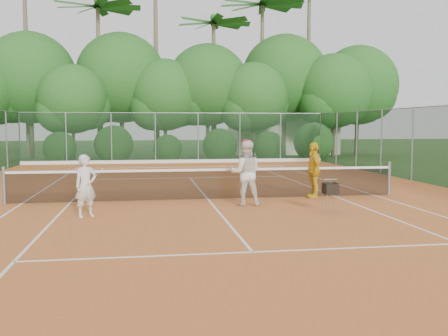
{
  "coord_description": "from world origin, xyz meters",
  "views": [
    {
      "loc": [
        -1.9,
        -15.08,
        2.33
      ],
      "look_at": [
        0.3,
        -1.2,
        1.1
      ],
      "focal_mm": 40.0,
      "sensor_mm": 36.0,
      "label": 1
    }
  ],
  "objects_px": {
    "ball_hopper": "(330,189)",
    "player_white": "(86,186)",
    "player_center_grp": "(246,173)",
    "player_yellow": "(314,170)"
  },
  "relations": [
    {
      "from": "ball_hopper",
      "to": "player_white",
      "type": "bearing_deg",
      "value": 157.83
    },
    {
      "from": "player_center_grp",
      "to": "ball_hopper",
      "type": "xyz_separation_m",
      "value": [
        1.95,
        -1.57,
        -0.31
      ]
    },
    {
      "from": "player_center_grp",
      "to": "ball_hopper",
      "type": "distance_m",
      "value": 2.52
    },
    {
      "from": "player_center_grp",
      "to": "ball_hopper",
      "type": "bearing_deg",
      "value": -38.89
    },
    {
      "from": "player_white",
      "to": "player_center_grp",
      "type": "distance_m",
      "value": 4.46
    },
    {
      "from": "player_white",
      "to": "player_center_grp",
      "type": "relative_size",
      "value": 0.83
    },
    {
      "from": "player_center_grp",
      "to": "ball_hopper",
      "type": "relative_size",
      "value": 2.41
    },
    {
      "from": "player_yellow",
      "to": "ball_hopper",
      "type": "relative_size",
      "value": 2.24
    },
    {
      "from": "ball_hopper",
      "to": "player_yellow",
      "type": "bearing_deg",
      "value": 61.57
    },
    {
      "from": "player_yellow",
      "to": "ball_hopper",
      "type": "xyz_separation_m",
      "value": [
        -0.46,
        -2.66,
        -0.26
      ]
    }
  ]
}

